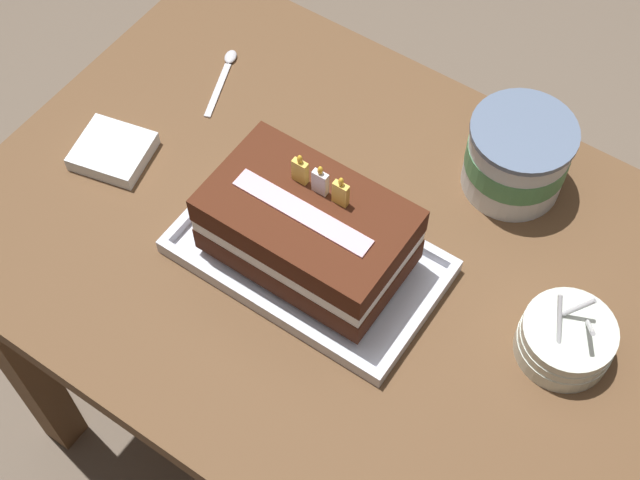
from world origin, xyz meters
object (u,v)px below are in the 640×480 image
bowl_stack (566,339)px  ice_cream_tub (517,156)px  birthday_cake (308,230)px  napkin_pile (113,151)px  foil_tray (309,258)px  serving_spoon_near_tray (225,70)px

bowl_stack → ice_cream_tub: size_ratio=0.83×
ice_cream_tub → bowl_stack: bearing=-48.2°
birthday_cake → ice_cream_tub: bearing=59.1°
ice_cream_tub → napkin_pile: (-0.50, -0.28, -0.05)m
foil_tray → bowl_stack: bearing=12.0°
birthday_cake → serving_spoon_near_tray: birthday_cake is taller
ice_cream_tub → serving_spoon_near_tray: (-0.46, -0.06, -0.06)m
birthday_cake → bowl_stack: birthday_cake is taller
foil_tray → ice_cream_tub: 0.32m
ice_cream_tub → napkin_pile: bearing=-150.3°
birthday_cake → napkin_pile: size_ratio=2.12×
bowl_stack → birthday_cake: bearing=-168.0°
birthday_cake → ice_cream_tub: 0.31m
serving_spoon_near_tray → napkin_pile: napkin_pile is taller
ice_cream_tub → napkin_pile: ice_cream_tub is taller
foil_tray → serving_spoon_near_tray: bearing=145.2°
foil_tray → napkin_pile: 0.33m
birthday_cake → bowl_stack: bearing=12.0°
foil_tray → serving_spoon_near_tray: foil_tray is taller
bowl_stack → ice_cream_tub: ice_cream_tub is taller
foil_tray → bowl_stack: size_ratio=2.93×
birthday_cake → bowl_stack: size_ratio=2.12×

